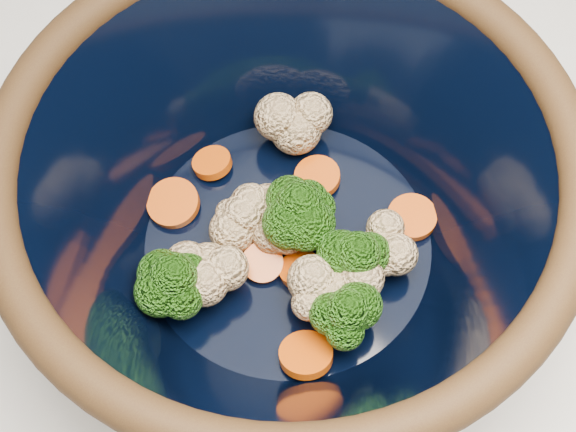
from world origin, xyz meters
name	(u,v)px	position (x,y,z in m)	size (l,w,h in m)	color
mixing_bowl	(288,205)	(-0.07, 0.08, 0.98)	(0.32, 0.32, 0.14)	black
vegetable_pile	(291,243)	(-0.07, 0.07, 0.95)	(0.18, 0.17, 0.05)	#608442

